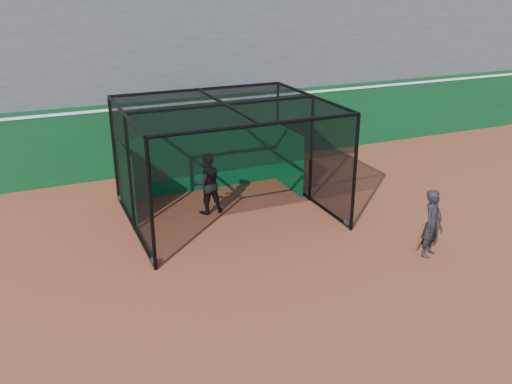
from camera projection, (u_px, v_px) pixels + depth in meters
name	position (u px, v px, depth m)	size (l,w,h in m)	color
ground	(273.00, 284.00, 11.95)	(120.00, 120.00, 0.00)	brown
outfield_wall	(169.00, 134.00, 18.72)	(50.00, 0.50, 2.50)	#0B3D1B
grandstand	(138.00, 29.00, 20.76)	(50.00, 7.85, 8.95)	#4C4C4F
batting_cage	(226.00, 161.00, 14.95)	(5.42, 4.69, 3.17)	black
batter	(207.00, 183.00, 15.32)	(0.86, 0.67, 1.78)	black
on_deck_player	(432.00, 223.00, 12.93)	(0.73, 0.64, 1.69)	black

